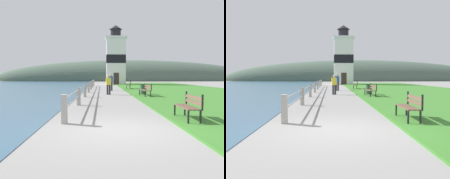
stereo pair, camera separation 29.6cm
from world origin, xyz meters
TOP-DOWN VIEW (x-y plane):
  - ground_plane at (0.00, 0.00)m, footprint 160.00×160.00m
  - grass_verge at (7.76, 17.83)m, footprint 12.00×53.50m
  - seawall_railing at (-1.66, 15.66)m, footprint 0.18×29.50m
  - park_bench_near at (2.42, 1.32)m, footprint 0.52×1.63m
  - park_bench_midway at (2.68, 10.89)m, footprint 0.63×1.73m
  - park_bench_far at (2.57, 20.76)m, footprint 0.66×2.01m
  - lighthouse at (1.94, 36.28)m, footprint 3.69×3.69m
  - person_strolling at (0.43, 18.18)m, footprint 0.43×0.25m
  - person_by_railing at (0.06, 12.98)m, footprint 0.41×0.27m
  - trash_bin at (2.77, 12.62)m, footprint 0.54×0.54m
  - distant_hillside at (8.00, 65.67)m, footprint 80.00×16.00m

SIDE VIEW (x-z plane):
  - ground_plane at x=0.00m, z-range 0.00..0.00m
  - distant_hillside at x=8.00m, z-range -6.00..6.00m
  - grass_verge at x=7.76m, z-range 0.00..0.06m
  - trash_bin at x=2.77m, z-range 0.00..0.84m
  - park_bench_near at x=2.42m, z-range 0.07..1.01m
  - park_bench_midway at x=2.68m, z-range 0.07..1.01m
  - seawall_railing at x=-1.66m, z-range 0.08..1.00m
  - park_bench_far at x=2.57m, z-range 0.07..1.01m
  - person_by_railing at x=0.06m, z-range 0.07..1.65m
  - person_strolling at x=0.43m, z-range 0.07..1.77m
  - lighthouse at x=1.94m, z-range -0.59..9.56m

